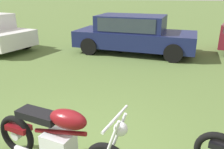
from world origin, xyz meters
TOP-DOWN VIEW (x-y plane):
  - motorcycle_maroon at (-0.09, -0.02)m, footprint 2.06×0.83m
  - car_navy at (0.16, 6.53)m, footprint 4.68×2.37m

SIDE VIEW (x-z plane):
  - motorcycle_maroon at x=-0.09m, z-range -0.03..0.98m
  - car_navy at x=0.16m, z-range 0.08..1.51m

